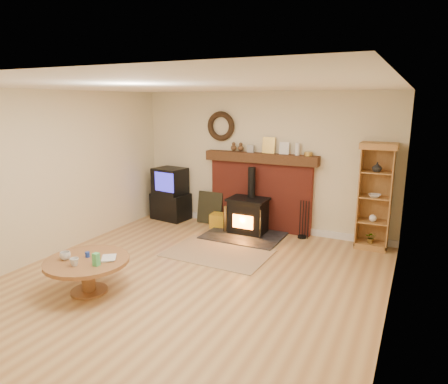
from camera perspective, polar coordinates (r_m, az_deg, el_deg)
The scene contains 11 objects.
ground at distance 5.61m, azimuth -5.19°, elevation -12.83°, with size 5.50×5.50×0.00m, color #A97746.
room_shell at distance 5.20m, azimuth -5.20°, elevation 4.95°, with size 5.02×5.52×2.61m.
chimney_breast at distance 7.63m, azimuth 5.19°, elevation 0.52°, with size 2.20×0.22×1.78m.
wood_stove at distance 7.42m, azimuth 3.35°, elevation -3.59°, with size 1.40×1.00×1.24m.
area_rug at distance 6.59m, azimuth -0.82°, elevation -8.69°, with size 1.64×1.13×0.01m, color brown.
tv_unit at distance 8.39m, azimuth -7.66°, elevation -0.39°, with size 0.80×0.60×1.08m.
curio_cabinet at distance 7.04m, azimuth 20.77°, elevation -0.57°, with size 0.57×0.41×1.78m.
firelog_box at distance 7.83m, azimuth -0.29°, elevation -4.14°, with size 0.44×0.27×0.27m, color yellow.
leaning_painting at distance 8.06m, azimuth -2.04°, elevation -2.26°, with size 0.54×0.03×0.65m, color black.
fire_tools at distance 7.38m, azimuth 11.21°, elevation -5.31°, with size 0.19×0.16×0.70m.
coffee_table at distance 5.49m, azimuth -19.01°, elevation -9.92°, with size 1.07×1.07×0.61m.
Camera 1 is at (2.68, -4.29, 2.43)m, focal length 32.00 mm.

